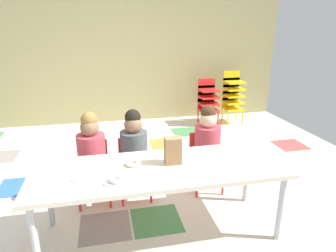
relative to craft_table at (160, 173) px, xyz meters
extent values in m
cube|color=silver|center=(-0.01, 0.61, -0.56)|extent=(5.76, 5.43, 0.02)
cube|color=#478C51|center=(-0.01, 0.16, -0.55)|extent=(0.43, 0.43, 0.00)
cube|color=gray|center=(-0.46, 0.16, -0.55)|extent=(0.43, 0.43, 0.00)
cube|color=gray|center=(-1.81, 1.96, -0.55)|extent=(0.43, 0.43, 0.00)
cube|color=#336BB2|center=(-1.36, 1.06, -0.55)|extent=(0.43, 0.43, 0.00)
cube|color=orange|center=(0.44, 1.96, -0.55)|extent=(0.43, 0.43, 0.00)
cube|color=#478C51|center=(0.89, 2.41, -0.55)|extent=(0.43, 0.43, 0.00)
cube|color=#B24C47|center=(2.24, 1.51, -0.55)|extent=(0.43, 0.43, 0.00)
cube|color=tan|center=(-0.01, 3.32, 0.68)|extent=(5.76, 0.10, 2.47)
cube|color=beige|center=(0.00, 0.00, 0.03)|extent=(1.98, 0.70, 0.04)
cylinder|color=#B2B2B7|center=(-0.91, -0.29, -0.27)|extent=(0.05, 0.05, 0.56)
cylinder|color=#B2B2B7|center=(0.91, -0.29, -0.27)|extent=(0.05, 0.05, 0.56)
cylinder|color=#B2B2B7|center=(-0.91, 0.29, -0.27)|extent=(0.05, 0.05, 0.56)
cylinder|color=#B2B2B7|center=(0.91, 0.29, -0.27)|extent=(0.05, 0.05, 0.56)
cube|color=red|center=(-0.54, 0.57, -0.25)|extent=(0.32, 0.30, 0.03)
cube|color=red|center=(-0.54, 0.72, -0.10)|extent=(0.29, 0.02, 0.30)
cylinder|color=#BF3F4C|center=(-0.54, 0.57, -0.03)|extent=(0.28, 0.28, 0.38)
sphere|color=#8C664C|center=(-0.54, 0.57, 0.23)|extent=(0.17, 0.17, 0.17)
sphere|color=olive|center=(-0.54, 0.58, 0.30)|extent=(0.15, 0.15, 0.15)
cylinder|color=red|center=(-0.68, 0.44, -0.40)|extent=(0.02, 0.02, 0.28)
cylinder|color=red|center=(-0.40, 0.44, -0.40)|extent=(0.02, 0.02, 0.28)
cylinder|color=red|center=(-0.68, 0.70, -0.40)|extent=(0.02, 0.02, 0.28)
cylinder|color=red|center=(-0.40, 0.70, -0.40)|extent=(0.02, 0.02, 0.28)
cube|color=red|center=(-0.15, 0.57, -0.25)|extent=(0.32, 0.30, 0.03)
cube|color=red|center=(-0.15, 0.72, -0.10)|extent=(0.29, 0.02, 0.30)
cylinder|color=#4C5156|center=(-0.15, 0.57, -0.03)|extent=(0.26, 0.26, 0.38)
sphere|color=#8C664C|center=(-0.15, 0.57, 0.23)|extent=(0.17, 0.17, 0.17)
sphere|color=black|center=(-0.15, 0.58, 0.30)|extent=(0.15, 0.15, 0.15)
cylinder|color=red|center=(-0.29, 0.44, -0.40)|extent=(0.02, 0.02, 0.28)
cylinder|color=red|center=(-0.01, 0.44, -0.40)|extent=(0.02, 0.02, 0.28)
cylinder|color=red|center=(-0.29, 0.70, -0.40)|extent=(0.02, 0.02, 0.28)
cylinder|color=red|center=(-0.01, 0.70, -0.40)|extent=(0.02, 0.02, 0.28)
cube|color=red|center=(0.59, 0.57, -0.25)|extent=(0.32, 0.30, 0.03)
cube|color=red|center=(0.59, 0.72, -0.10)|extent=(0.29, 0.02, 0.30)
cylinder|color=#BF3F4C|center=(0.59, 0.57, -0.03)|extent=(0.27, 0.27, 0.38)
sphere|color=beige|center=(0.59, 0.57, 0.23)|extent=(0.17, 0.17, 0.17)
sphere|color=#472D19|center=(0.59, 0.58, 0.30)|extent=(0.15, 0.15, 0.15)
cylinder|color=red|center=(0.45, 0.44, -0.40)|extent=(0.02, 0.02, 0.28)
cylinder|color=red|center=(0.73, 0.44, -0.40)|extent=(0.02, 0.02, 0.28)
cylinder|color=red|center=(0.45, 0.70, -0.40)|extent=(0.02, 0.02, 0.28)
cylinder|color=red|center=(0.73, 0.70, -0.40)|extent=(0.02, 0.02, 0.28)
cube|color=red|center=(1.39, 2.72, -0.29)|extent=(0.32, 0.30, 0.03)
cube|color=red|center=(1.39, 2.86, -0.20)|extent=(0.30, 0.02, 0.18)
cube|color=red|center=(1.39, 2.72, -0.17)|extent=(0.32, 0.30, 0.03)
cube|color=red|center=(1.39, 2.86, -0.08)|extent=(0.30, 0.02, 0.18)
cube|color=red|center=(1.39, 2.72, -0.05)|extent=(0.32, 0.30, 0.03)
cube|color=red|center=(1.39, 2.86, 0.04)|extent=(0.30, 0.02, 0.18)
cube|color=red|center=(1.39, 2.72, 0.07)|extent=(0.32, 0.30, 0.03)
cube|color=red|center=(1.39, 2.86, 0.16)|extent=(0.30, 0.02, 0.18)
cylinder|color=red|center=(1.25, 2.59, -0.42)|extent=(0.02, 0.02, 0.26)
cylinder|color=red|center=(1.53, 2.59, -0.42)|extent=(0.02, 0.02, 0.26)
cylinder|color=red|center=(1.25, 2.85, -0.42)|extent=(0.02, 0.02, 0.26)
cylinder|color=red|center=(1.53, 2.85, -0.42)|extent=(0.02, 0.02, 0.26)
cube|color=yellow|center=(1.86, 2.72, -0.29)|extent=(0.32, 0.30, 0.03)
cube|color=yellow|center=(1.86, 2.86, -0.20)|extent=(0.30, 0.02, 0.18)
cube|color=yellow|center=(1.86, 2.72, -0.17)|extent=(0.32, 0.30, 0.03)
cube|color=yellow|center=(1.86, 2.86, -0.08)|extent=(0.30, 0.02, 0.18)
cube|color=yellow|center=(1.86, 2.72, -0.05)|extent=(0.32, 0.30, 0.03)
cube|color=yellow|center=(1.86, 2.86, 0.04)|extent=(0.30, 0.02, 0.18)
cube|color=yellow|center=(1.86, 2.72, 0.07)|extent=(0.32, 0.30, 0.03)
cube|color=yellow|center=(1.86, 2.86, 0.16)|extent=(0.30, 0.02, 0.18)
cube|color=yellow|center=(1.86, 2.72, 0.19)|extent=(0.32, 0.30, 0.03)
cube|color=yellow|center=(1.86, 2.86, 0.28)|extent=(0.30, 0.02, 0.18)
cylinder|color=yellow|center=(1.72, 2.59, -0.42)|extent=(0.02, 0.02, 0.26)
cylinder|color=yellow|center=(2.00, 2.59, -0.42)|extent=(0.02, 0.02, 0.26)
cylinder|color=yellow|center=(1.72, 2.85, -0.42)|extent=(0.02, 0.02, 0.26)
cylinder|color=yellow|center=(2.00, 2.85, -0.42)|extent=(0.02, 0.02, 0.26)
cube|color=#9E754C|center=(0.11, 0.05, 0.16)|extent=(0.13, 0.09, 0.22)
cylinder|color=white|center=(-0.35, -0.17, 0.05)|extent=(0.18, 0.18, 0.01)
cylinder|color=white|center=(-0.58, -0.06, 0.05)|extent=(0.18, 0.18, 0.01)
torus|color=white|center=(-0.35, -0.17, 0.07)|extent=(0.11, 0.11, 0.03)
torus|color=white|center=(-0.21, 0.08, 0.07)|extent=(0.12, 0.12, 0.03)
camera|label=1|loc=(-0.39, -2.06, 1.08)|focal=31.57mm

